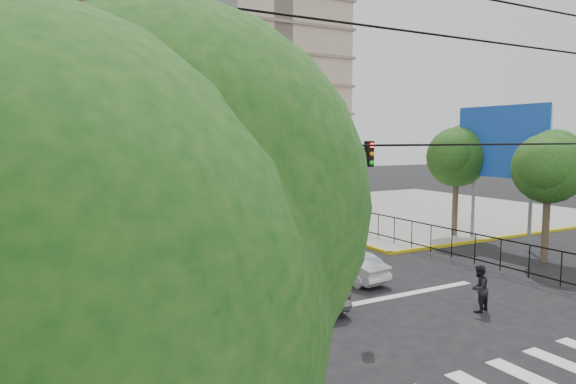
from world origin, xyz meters
TOP-DOWN VIEW (x-y plane):
  - ground at (0.00, 0.00)m, footprint 160.00×160.00m
  - sidewalk_ne at (20.00, 20.00)m, footprint 26.00×26.00m
  - crosswalk_stripes at (0.00, -6.00)m, footprint 12.00×2.40m
  - stop_line at (0.00, 1.20)m, footprint 13.00×0.40m
  - park_fence at (9.00, 4.50)m, footprint 0.10×22.50m
  - billboard at (14.45, 6.00)m, footprint 0.36×6.20m
  - tree_sw_near at (-10.90, -9.99)m, footprint 5.63×4.60m
  - tree_park_a at (13.08, 2.01)m, footprint 4.41×3.60m
  - tree_park_c at (14.09, 9.01)m, footprint 4.65×3.80m
  - traffic_light_nw at (-7.80, 7.80)m, footprint 0.28×0.22m
  - traffic_light_hanging at (0.00, -2.04)m, footprint 18.00×9.12m
  - utility_pole_sw at (-9.00, -9.00)m, footprint 1.40×0.28m
  - van_right_lane at (2.94, 8.58)m, footprint 2.06×4.87m
  - van_left_lane at (-1.45, 19.99)m, footprint 2.52×5.48m
  - car_silver_front_left at (-1.27, 2.15)m, footprint 2.01×4.49m
  - car_white_front_right at (2.13, 4.02)m, footprint 1.83×4.04m
  - car_grey_mid_left at (-2.32, 9.83)m, footprint 2.09×4.53m
  - car_silver_rear_left at (-2.96, 15.03)m, footprint 2.24×4.48m
  - car_darkgrey_mid_right at (2.83, 13.96)m, footprint 2.52×4.68m
  - car_white_rear_right at (1.16, 20.18)m, footprint 2.10×4.72m
  - pedestrian_crosswalk at (3.85, -1.68)m, footprint 0.97×0.83m

SIDE VIEW (x-z plane):
  - ground at x=0.00m, z-range 0.00..0.00m
  - park_fence at x=9.00m, z-range -0.83..0.83m
  - crosswalk_stripes at x=0.00m, z-range 0.00..0.01m
  - stop_line at x=0.00m, z-range 0.00..0.01m
  - sidewalk_ne at x=20.00m, z-range 0.00..0.15m
  - car_silver_rear_left at x=-2.96m, z-range 0.00..1.25m
  - car_grey_mid_left at x=-2.32m, z-range 0.00..1.26m
  - car_white_front_right at x=2.13m, z-range 0.00..1.29m
  - car_silver_front_left at x=-1.27m, z-range 0.00..1.50m
  - car_white_rear_right at x=1.16m, z-range 0.00..1.51m
  - car_darkgrey_mid_right at x=2.83m, z-range 0.00..1.51m
  - pedestrian_crosswalk at x=3.85m, z-range 0.00..1.74m
  - van_right_lane at x=2.94m, z-range -0.03..2.16m
  - van_left_lane at x=-1.45m, z-range -0.03..2.37m
  - traffic_light_nw at x=-7.80m, z-range 0.91..5.31m
  - utility_pole_sw at x=-9.00m, z-range 0.27..9.27m
  - tree_park_a at x=13.08m, z-range 1.60..8.42m
  - tree_sw_near at x=-10.90m, z-range 1.48..9.06m
  - tree_park_c at x=14.09m, z-range 1.71..8.96m
  - traffic_light_hanging at x=0.00m, z-range 5.44..6.36m
  - billboard at x=14.45m, z-range 1.95..10.05m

